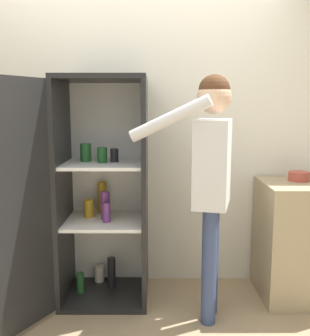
% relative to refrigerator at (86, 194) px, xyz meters
% --- Properties ---
extents(wall_back, '(7.00, 0.06, 2.55)m').
position_rel_refrigerator_xyz_m(wall_back, '(0.35, 0.43, 0.42)').
color(wall_back, silver).
rests_on(wall_back, ground_plane).
extents(refrigerator, '(1.04, 1.18, 1.73)m').
position_rel_refrigerator_xyz_m(refrigerator, '(0.00, 0.00, 0.00)').
color(refrigerator, black).
rests_on(refrigerator, ground_plane).
extents(person, '(0.73, 0.51, 1.72)m').
position_rel_refrigerator_xyz_m(person, '(0.90, -0.24, 0.26)').
color(person, '#384770').
rests_on(person, ground_plane).
extents(counter, '(0.64, 0.59, 0.93)m').
position_rel_refrigerator_xyz_m(counter, '(1.68, 0.09, -0.39)').
color(counter, tan).
rests_on(counter, ground_plane).
extents(bowl, '(0.16, 0.16, 0.07)m').
position_rel_refrigerator_xyz_m(bowl, '(1.66, 0.18, 0.11)').
color(bowl, '#B24738').
rests_on(bowl, counter).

